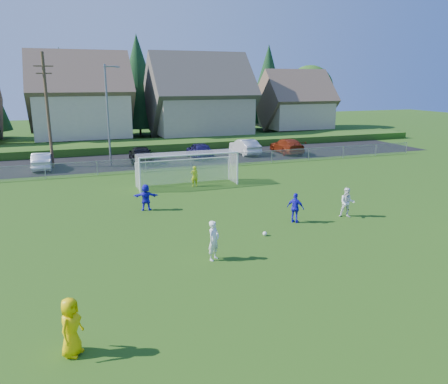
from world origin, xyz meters
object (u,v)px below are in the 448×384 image
(player_white_b, at_px, (347,203))
(player_blue_a, at_px, (295,208))
(goalkeeper, at_px, (194,176))
(car_d, at_px, (141,154))
(soccer_ball, at_px, (265,234))
(player_blue_b, at_px, (146,197))
(player_white_a, at_px, (214,240))
(car_b, at_px, (42,161))
(referee, at_px, (71,327))
(car_g, at_px, (287,146))
(car_e, at_px, (200,150))
(soccer_goal, at_px, (187,164))
(car_f, at_px, (245,147))

(player_white_b, xyz_separation_m, player_blue_a, (-3.25, 0.15, -0.03))
(goalkeeper, xyz_separation_m, car_d, (-2.03, 11.19, -0.02))
(soccer_ball, height_order, player_blue_b, player_blue_b)
(player_white_a, relative_size, car_b, 0.40)
(referee, bearing_deg, player_blue_a, -21.53)
(car_d, bearing_deg, player_blue_a, 107.59)
(soccer_ball, height_order, goalkeeper, goalkeeper)
(referee, distance_m, player_white_b, 17.23)
(referee, height_order, car_g, referee)
(player_white_a, bearing_deg, car_e, 35.59)
(player_white_b, xyz_separation_m, soccer_goal, (-6.48, 10.80, 0.76))
(soccer_ball, height_order, car_g, car_g)
(soccer_ball, xyz_separation_m, player_white_a, (-3.40, -1.96, 0.77))
(car_d, relative_size, car_g, 0.95)
(player_white_a, height_order, car_b, player_white_a)
(player_white_b, xyz_separation_m, car_f, (3.09, 22.33, -0.06))
(referee, relative_size, car_b, 0.39)
(referee, bearing_deg, car_d, 19.86)
(referee, bearing_deg, car_e, 9.69)
(car_d, xyz_separation_m, car_e, (5.87, -0.01, 0.07))
(car_e, relative_size, soccer_goal, 0.64)
(car_g, bearing_deg, car_b, 4.54)
(car_d, bearing_deg, car_g, -175.44)
(car_g, bearing_deg, soccer_goal, 40.86)
(referee, distance_m, player_white_a, 7.86)
(car_b, xyz_separation_m, soccer_goal, (10.37, -10.31, 0.89))
(player_blue_a, xyz_separation_m, goalkeeper, (-2.79, 10.09, -0.07))
(car_f, height_order, soccer_goal, soccer_goal)
(player_white_b, bearing_deg, soccer_goal, 149.80)
(referee, distance_m, car_b, 29.39)
(car_b, distance_m, soccer_goal, 14.65)
(soccer_ball, xyz_separation_m, soccer_goal, (-0.75, 11.99, 1.52))
(goalkeeper, height_order, car_f, car_f)
(player_white_b, distance_m, player_blue_b, 11.82)
(player_white_a, bearing_deg, car_g, 17.05)
(car_d, bearing_deg, soccer_ball, 100.74)
(player_blue_b, bearing_deg, referee, 85.62)
(player_blue_a, distance_m, car_f, 23.07)
(car_f, distance_m, soccer_goal, 15.02)
(player_white_b, distance_m, car_g, 22.67)
(car_b, bearing_deg, player_blue_a, 123.26)
(player_white_b, relative_size, player_blue_a, 1.04)
(soccer_ball, relative_size, car_g, 0.04)
(goalkeeper, distance_m, car_g, 17.58)
(player_blue_a, height_order, car_f, player_blue_a)
(player_white_b, xyz_separation_m, car_b, (-16.85, 21.10, -0.13))
(goalkeeper, bearing_deg, player_white_a, 75.85)
(player_blue_a, xyz_separation_m, car_b, (-13.60, 20.95, -0.10))
(car_e, bearing_deg, soccer_ball, 82.41)
(player_white_b, distance_m, car_f, 22.55)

